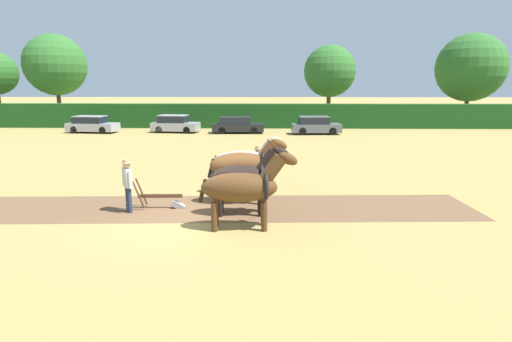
{
  "coord_description": "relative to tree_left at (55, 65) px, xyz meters",
  "views": [
    {
      "loc": [
        2.58,
        -12.24,
        4.22
      ],
      "look_at": [
        2.23,
        2.03,
        1.1
      ],
      "focal_mm": 28.0,
      "sensor_mm": 36.0,
      "label": 1
    }
  ],
  "objects": [
    {
      "name": "draft_horse_trail_left",
      "position": [
        22.49,
        -30.92,
        -4.88
      ],
      "size": [
        2.91,
        1.07,
        2.42
      ],
      "rotation": [
        0.0,
        0.0,
        0.04
      ],
      "color": "brown",
      "rests_on": "ground"
    },
    {
      "name": "farmer_beside_team",
      "position": [
        22.91,
        -27.86,
        -5.33
      ],
      "size": [
        0.41,
        0.56,
        1.61
      ],
      "rotation": [
        0.0,
        0.0,
        -0.54
      ],
      "color": "#4C4C4C",
      "rests_on": "ground"
    },
    {
      "name": "tree_left",
      "position": [
        0.0,
        0.0,
        0.0
      ],
      "size": [
        6.64,
        6.64,
        9.59
      ],
      "color": "#4C3823",
      "rests_on": "ground"
    },
    {
      "name": "parked_car_far_left",
      "position": [
        7.92,
        -10.03,
        -5.55
      ],
      "size": [
        4.48,
        2.2,
        1.47
      ],
      "rotation": [
        0.0,
        0.0,
        -0.11
      ],
      "color": "#9E9EA8",
      "rests_on": "ground"
    },
    {
      "name": "draft_horse_lead_left",
      "position": [
        22.62,
        -33.57,
        -4.98
      ],
      "size": [
        2.97,
        1.0,
        2.38
      ],
      "rotation": [
        0.0,
        0.0,
        0.04
      ],
      "color": "#513319",
      "rests_on": "ground"
    },
    {
      "name": "tree_center_left",
      "position": [
        30.0,
        -1.16,
        -0.73
      ],
      "size": [
        5.45,
        5.45,
        8.27
      ],
      "color": "brown",
      "rests_on": "ground"
    },
    {
      "name": "ground_plane",
      "position": [
        20.68,
        -32.61,
        -6.26
      ],
      "size": [
        240.0,
        240.0,
        0.0
      ],
      "primitive_type": "plane",
      "color": "#998447"
    },
    {
      "name": "hedgerow",
      "position": [
        20.68,
        -5.53,
        -5.1
      ],
      "size": [
        70.42,
        1.54,
        2.32
      ],
      "primitive_type": "cube",
      "color": "#194719",
      "rests_on": "ground"
    },
    {
      "name": "farmer_at_plow",
      "position": [
        18.67,
        -32.11,
        -5.19
      ],
      "size": [
        0.45,
        0.59,
        1.79
      ],
      "rotation": [
        0.0,
        0.0,
        0.59
      ],
      "color": "#28334C",
      "rests_on": "ground"
    },
    {
      "name": "parked_car_center",
      "position": [
        27.5,
        -10.54,
        -5.52
      ],
      "size": [
        4.21,
        1.96,
        1.52
      ],
      "rotation": [
        0.0,
        0.0,
        0.05
      ],
      "color": "#565B66",
      "rests_on": "ground"
    },
    {
      "name": "parked_car_center_left",
      "position": [
        20.76,
        -9.98,
        -5.57
      ],
      "size": [
        4.51,
        1.91,
        1.42
      ],
      "rotation": [
        0.0,
        0.0,
        0.04
      ],
      "color": "black",
      "rests_on": "ground"
    },
    {
      "name": "draft_horse_trail_right",
      "position": [
        22.44,
        -29.59,
        -4.99
      ],
      "size": [
        2.93,
        0.97,
        2.3
      ],
      "rotation": [
        0.0,
        0.0,
        0.04
      ],
      "color": "#B2A38E",
      "rests_on": "ground"
    },
    {
      "name": "plowed_furrow_strip",
      "position": [
        18.96,
        -31.73,
        -6.25
      ],
      "size": [
        23.13,
        4.04,
        0.01
      ],
      "primitive_type": "cube",
      "rotation": [
        0.0,
        0.0,
        0.04
      ],
      "color": "brown",
      "rests_on": "ground"
    },
    {
      "name": "parked_car_left",
      "position": [
        15.18,
        -9.62,
        -5.52
      ],
      "size": [
        4.26,
        2.22,
        1.53
      ],
      "rotation": [
        0.0,
        0.0,
        -0.12
      ],
      "color": "#9E9EA8",
      "rests_on": "ground"
    },
    {
      "name": "plow",
      "position": [
        19.76,
        -31.7,
        -5.93
      ],
      "size": [
        1.74,
        0.48,
        1.13
      ],
      "rotation": [
        0.0,
        0.0,
        0.04
      ],
      "color": "#4C331E",
      "rests_on": "ground"
    },
    {
      "name": "tree_center",
      "position": [
        45.46,
        0.37,
        -0.32
      ],
      "size": [
        7.28,
        7.28,
        9.58
      ],
      "color": "brown",
      "rests_on": "ground"
    },
    {
      "name": "draft_horse_lead_right",
      "position": [
        22.56,
        -32.24,
        -5.01
      ],
      "size": [
        2.77,
        0.95,
        2.34
      ],
      "rotation": [
        0.0,
        0.0,
        0.04
      ],
      "color": "black",
      "rests_on": "ground"
    }
  ]
}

